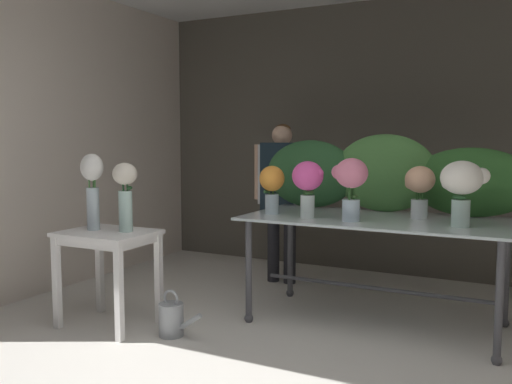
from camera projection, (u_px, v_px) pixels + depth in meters
name	position (u px, v px, depth m)	size (l,w,h in m)	color
ground_plane	(322.00, 319.00, 4.40)	(7.98, 7.98, 0.00)	silver
wall_back	(384.00, 139.00, 5.87)	(5.25, 0.12, 2.86)	#5B564C
wall_left	(73.00, 139.00, 5.46)	(0.12, 3.75, 2.86)	beige
display_table_glass	(377.00, 233.00, 4.23)	(1.99, 1.00, 0.84)	silver
side_table_white	(108.00, 245.00, 4.21)	(0.68, 0.54, 0.73)	white
florist	(282.00, 186.00, 5.45)	(0.60, 0.24, 1.57)	#232328
foliage_backdrop	(379.00, 176.00, 4.56)	(2.20, 0.28, 0.64)	#28562D
vase_fuchsia_dahlias	(308.00, 182.00, 4.20)	(0.25, 0.24, 0.43)	silver
vase_peach_peonies	(420.00, 186.00, 4.16)	(0.23, 0.22, 0.40)	silver
vase_ivory_roses	(462.00, 184.00, 3.77)	(0.32, 0.28, 0.45)	silver
vase_sunset_hydrangea	(272.00, 185.00, 4.42)	(0.20, 0.20, 0.39)	silver
vase_rosy_carnations	(350.00, 182.00, 4.03)	(0.27, 0.24, 0.46)	silver
vase_white_roses_tall	(92.00, 184.00, 4.23)	(0.17, 0.17, 0.59)	silver
vase_cream_lisianthus_tall	(125.00, 191.00, 4.16)	(0.18, 0.18, 0.52)	silver
watering_can	(172.00, 319.00, 4.03)	(0.35, 0.18, 0.34)	#999EA3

